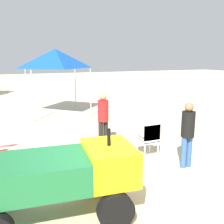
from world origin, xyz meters
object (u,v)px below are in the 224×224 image
object	(u,v)px
stacked_plastic_chairs	(150,136)
lifeguard_near_left	(188,131)
utility_cart	(62,174)
popup_canopy	(55,59)
lifeguard_near_right	(103,116)
traffic_cone_near	(104,128)

from	to	relation	value
stacked_plastic_chairs	lifeguard_near_left	size ratio (longest dim) A/B	0.63
utility_cart	popup_canopy	size ratio (longest dim) A/B	0.87
lifeguard_near_right	popup_canopy	distance (m)	5.55
stacked_plastic_chairs	popup_canopy	distance (m)	6.95
stacked_plastic_chairs	lifeguard_near_right	world-z (taller)	lifeguard_near_right
stacked_plastic_chairs	traffic_cone_near	distance (m)	2.32
stacked_plastic_chairs	traffic_cone_near	world-z (taller)	stacked_plastic_chairs
lifeguard_near_left	lifeguard_near_right	world-z (taller)	lifeguard_near_right
lifeguard_near_left	popup_canopy	size ratio (longest dim) A/B	0.53
stacked_plastic_chairs	lifeguard_near_right	xyz separation A→B (m)	(-0.85, 1.27, 0.35)
stacked_plastic_chairs	popup_canopy	world-z (taller)	popup_canopy
lifeguard_near_left	popup_canopy	world-z (taller)	popup_canopy
stacked_plastic_chairs	lifeguard_near_right	distance (m)	1.56
utility_cart	popup_canopy	bearing A→B (deg)	78.82
lifeguard_near_right	popup_canopy	size ratio (longest dim) A/B	0.54
stacked_plastic_chairs	lifeguard_near_left	xyz separation A→B (m)	(0.48, -0.94, 0.33)
traffic_cone_near	lifeguard_near_right	bearing A→B (deg)	-112.78
popup_canopy	traffic_cone_near	xyz separation A→B (m)	(0.70, -4.29, -2.33)
utility_cart	traffic_cone_near	distance (m)	4.66
utility_cart	lifeguard_near_left	distance (m)	3.35
traffic_cone_near	lifeguard_near_left	bearing A→B (deg)	-74.13
utility_cart	popup_canopy	distance (m)	8.65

